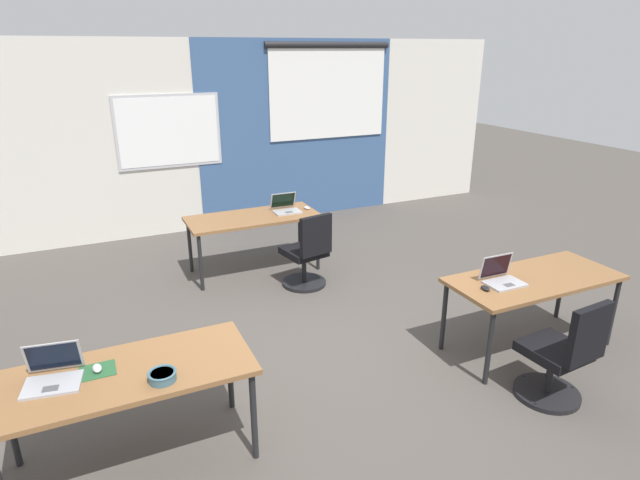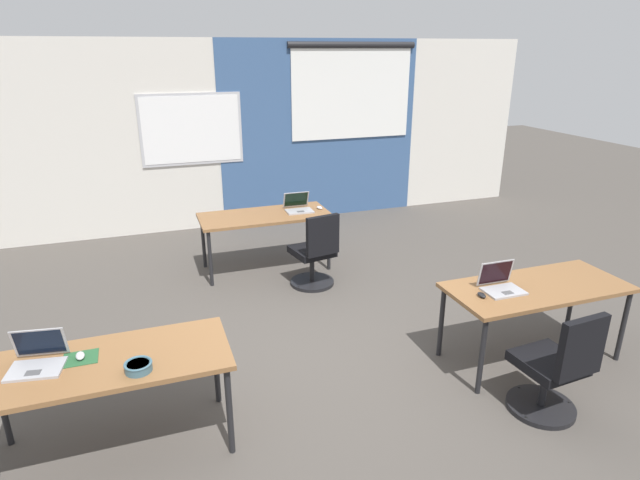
% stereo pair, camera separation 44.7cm
% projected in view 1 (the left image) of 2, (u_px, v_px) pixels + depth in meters
% --- Properties ---
extents(ground_plane, '(24.00, 24.00, 0.00)m').
position_uv_depth(ground_plane, '(331.00, 357.00, 4.79)').
color(ground_plane, '#47423D').
extents(back_wall_assembly, '(10.00, 0.27, 2.80)m').
position_uv_depth(back_wall_assembly, '(213.00, 136.00, 7.90)').
color(back_wall_assembly, silver).
rests_on(back_wall_assembly, ground).
extents(desk_near_left, '(1.60, 0.70, 0.72)m').
position_uv_depth(desk_near_left, '(127.00, 379.00, 3.36)').
color(desk_near_left, brown).
rests_on(desk_near_left, ground).
extents(desk_near_right, '(1.60, 0.70, 0.72)m').
position_uv_depth(desk_near_right, '(534.00, 283.00, 4.74)').
color(desk_near_right, brown).
rests_on(desk_near_right, ground).
extents(desk_far_center, '(1.60, 0.70, 0.72)m').
position_uv_depth(desk_far_center, '(253.00, 221.00, 6.44)').
color(desk_far_center, brown).
rests_on(desk_far_center, ground).
extents(laptop_far_right, '(0.34, 0.32, 0.22)m').
position_uv_depth(laptop_far_right, '(286.00, 208.00, 6.59)').
color(laptop_far_right, '#9E9EA3').
rests_on(laptop_far_right, desk_far_center).
extents(mouse_far_right, '(0.08, 0.11, 0.03)m').
position_uv_depth(mouse_far_right, '(307.00, 208.00, 6.69)').
color(mouse_far_right, silver).
rests_on(mouse_far_right, desk_far_center).
extents(chair_far_right, '(0.52, 0.57, 0.92)m').
position_uv_depth(chair_far_right, '(307.00, 257.00, 6.09)').
color(chair_far_right, black).
rests_on(chair_far_right, ground).
extents(laptop_near_right_inner, '(0.33, 0.28, 0.24)m').
position_uv_depth(laptop_near_right_inner, '(502.00, 277.00, 4.59)').
color(laptop_near_right_inner, '#9E9EA3').
rests_on(laptop_near_right_inner, desk_near_right).
extents(mouse_near_right_inner, '(0.06, 0.10, 0.03)m').
position_uv_depth(mouse_near_right_inner, '(485.00, 288.00, 4.46)').
color(mouse_near_right_inner, black).
rests_on(mouse_near_right_inner, desk_near_right).
extents(chair_near_right_inner, '(0.52, 0.55, 0.92)m').
position_uv_depth(chair_near_right_inner, '(561.00, 359.00, 4.08)').
color(chair_near_right_inner, black).
rests_on(chair_near_right_inner, ground).
extents(laptop_near_left_end, '(0.37, 0.34, 0.23)m').
position_uv_depth(laptop_near_left_end, '(53.00, 375.00, 3.22)').
color(laptop_near_left_end, '#9E9EA3').
rests_on(laptop_near_left_end, desk_near_left).
extents(mousepad_near_left_end, '(0.22, 0.19, 0.00)m').
position_uv_depth(mousepad_near_left_end, '(98.00, 371.00, 3.34)').
color(mousepad_near_left_end, '#23512D').
rests_on(mousepad_near_left_end, desk_near_left).
extents(mouse_near_left_end, '(0.06, 0.10, 0.03)m').
position_uv_depth(mouse_near_left_end, '(97.00, 368.00, 3.34)').
color(mouse_near_left_end, '#B2B2B7').
rests_on(mouse_near_left_end, mousepad_near_left_end).
extents(snack_bowl, '(0.18, 0.18, 0.06)m').
position_uv_depth(snack_bowl, '(162.00, 375.00, 3.24)').
color(snack_bowl, '#3D6070').
rests_on(snack_bowl, desk_near_left).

